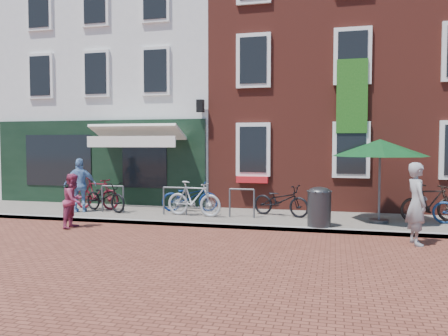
% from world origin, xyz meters
% --- Properties ---
extents(ground, '(80.00, 80.00, 0.00)m').
position_xyz_m(ground, '(0.00, 0.00, 0.00)').
color(ground, brown).
extents(sidewalk, '(24.00, 3.00, 0.10)m').
position_xyz_m(sidewalk, '(1.00, 1.50, 0.05)').
color(sidewalk, slate).
rests_on(sidewalk, ground).
extents(building_stucco, '(8.00, 8.00, 9.00)m').
position_xyz_m(building_stucco, '(-5.00, 7.00, 4.50)').
color(building_stucco, silver).
rests_on(building_stucco, ground).
extents(building_brick_mid, '(6.00, 8.00, 10.00)m').
position_xyz_m(building_brick_mid, '(2.00, 7.00, 5.00)').
color(building_brick_mid, maroon).
rests_on(building_brick_mid, ground).
extents(litter_bin, '(0.58, 0.58, 1.07)m').
position_xyz_m(litter_bin, '(2.66, 0.30, 0.65)').
color(litter_bin, '#2F2F31').
rests_on(litter_bin, sidewalk).
extents(parasol, '(2.47, 2.47, 2.30)m').
position_xyz_m(parasol, '(4.18, 1.30, 2.16)').
color(parasol, '#4C4C4F').
rests_on(parasol, sidewalk).
extents(woman, '(0.54, 0.72, 1.78)m').
position_xyz_m(woman, '(4.75, -0.79, 0.89)').
color(woman, gray).
rests_on(woman, ground).
extents(boy, '(0.57, 0.71, 1.41)m').
position_xyz_m(boy, '(-3.54, -0.83, 0.70)').
color(boy, '#953252').
rests_on(boy, ground).
extents(cafe_person, '(1.04, 0.73, 1.64)m').
position_xyz_m(cafe_person, '(-4.49, 1.03, 0.92)').
color(cafe_person, '#6490C2').
rests_on(cafe_person, sidewalk).
extents(bicycle_0, '(1.82, 1.19, 0.91)m').
position_xyz_m(bicycle_0, '(-3.82, 1.34, 0.55)').
color(bicycle_0, black).
rests_on(bicycle_0, sidewalk).
extents(bicycle_1, '(1.72, 0.69, 1.01)m').
position_xyz_m(bicycle_1, '(-4.33, 1.69, 0.60)').
color(bicycle_1, '#570E18').
rests_on(bicycle_1, sidewalk).
extents(bicycle_2, '(1.82, 1.00, 0.91)m').
position_xyz_m(bicycle_2, '(-1.29, 1.96, 0.55)').
color(bicycle_2, '#091E54').
rests_on(bicycle_2, sidewalk).
extents(bicycle_3, '(1.72, 0.69, 1.01)m').
position_xyz_m(bicycle_3, '(-0.89, 1.12, 0.60)').
color(bicycle_3, '#9A9A9C').
rests_on(bicycle_3, sidewalk).
extents(bicycle_4, '(1.83, 1.12, 0.91)m').
position_xyz_m(bicycle_4, '(1.53, 1.74, 0.55)').
color(bicycle_4, black).
rests_on(bicycle_4, sidewalk).
extents(bicycle_5, '(1.74, 0.99, 1.01)m').
position_xyz_m(bicycle_5, '(5.52, 1.76, 0.60)').
color(bicycle_5, black).
rests_on(bicycle_5, sidewalk).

